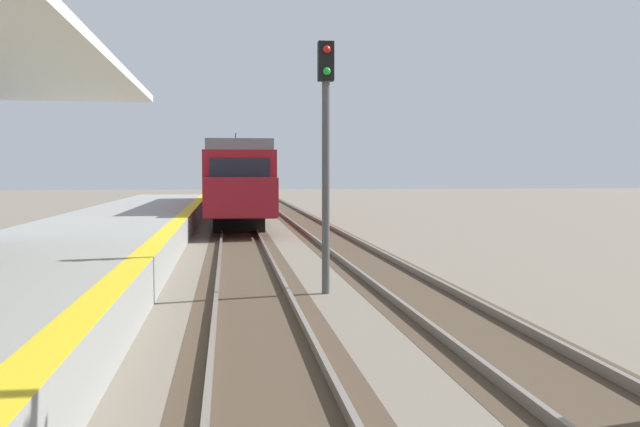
{
  "coord_description": "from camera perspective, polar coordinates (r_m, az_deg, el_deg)",
  "views": [
    {
      "loc": [
        1.41,
        2.78,
        2.52
      ],
      "look_at": [
        2.36,
        9.96,
        2.1
      ],
      "focal_mm": 39.54,
      "sensor_mm": 36.0,
      "label": 1
    }
  ],
  "objects": [
    {
      "name": "station_platform",
      "position": [
        13.94,
        -23.82,
        -5.5
      ],
      "size": [
        5.0,
        80.0,
        0.91
      ],
      "color": "#999993",
      "rests_on": "ground"
    },
    {
      "name": "track_pair_nearest_platform",
      "position": [
        17.4,
        -5.85,
        -4.86
      ],
      "size": [
        2.34,
        120.0,
        0.16
      ],
      "color": "#4C3D2D",
      "rests_on": "ground"
    },
    {
      "name": "track_pair_middle",
      "position": [
        17.83,
        5.18,
        -4.66
      ],
      "size": [
        2.34,
        120.0,
        0.16
      ],
      "color": "#4C3D2D",
      "rests_on": "ground"
    },
    {
      "name": "approaching_train",
      "position": [
        36.15,
        -6.74,
        2.76
      ],
      "size": [
        2.93,
        19.6,
        4.76
      ],
      "color": "maroon",
      "rests_on": "ground"
    },
    {
      "name": "rail_signal_post",
      "position": [
        14.59,
        0.47,
        5.97
      ],
      "size": [
        0.32,
        0.34,
        5.2
      ],
      "color": "#4C4C4C",
      "rests_on": "ground"
    }
  ]
}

